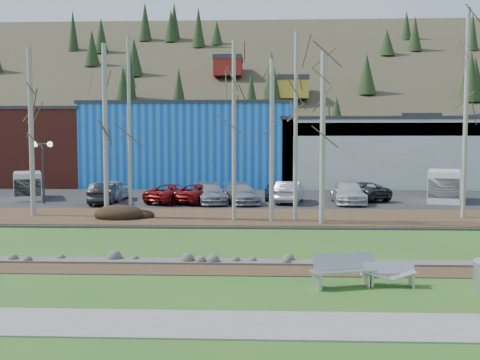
{
  "coord_description": "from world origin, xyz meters",
  "views": [
    {
      "loc": [
        1.12,
        -16.05,
        4.38
      ],
      "look_at": [
        0.03,
        10.86,
        2.5
      ],
      "focal_mm": 40.0,
      "sensor_mm": 36.0,
      "label": 1
    }
  ],
  "objects_px": {
    "seagull": "(365,273)",
    "car_4": "(275,191)",
    "car_7": "(348,193)",
    "bench_damaged": "(389,274)",
    "car_6": "(361,191)",
    "van_white": "(444,186)",
    "car_1": "(104,193)",
    "car_3": "(210,194)",
    "car_0": "(113,190)",
    "car_8": "(241,194)",
    "bench_intact": "(343,270)",
    "car_9": "(200,194)",
    "street_lamp": "(43,155)",
    "car_2": "(174,193)",
    "car_5": "(290,192)",
    "van_grey": "(28,186)"
  },
  "relations": [
    {
      "from": "car_0",
      "to": "car_4",
      "type": "bearing_deg",
      "value": -175.89
    },
    {
      "from": "car_0",
      "to": "car_7",
      "type": "height_order",
      "value": "car_0"
    },
    {
      "from": "car_7",
      "to": "bench_damaged",
      "type": "bearing_deg",
      "value": -94.21
    },
    {
      "from": "seagull",
      "to": "street_lamp",
      "type": "xyz_separation_m",
      "value": [
        -18.48,
        19.1,
        3.39
      ]
    },
    {
      "from": "car_9",
      "to": "car_3",
      "type": "bearing_deg",
      "value": -174.2
    },
    {
      "from": "seagull",
      "to": "car_5",
      "type": "xyz_separation_m",
      "value": [
        -1.39,
        20.54,
        0.75
      ]
    },
    {
      "from": "bench_intact",
      "to": "car_9",
      "type": "xyz_separation_m",
      "value": [
        -6.82,
        21.15,
        0.3
      ]
    },
    {
      "from": "bench_damaged",
      "to": "car_0",
      "type": "relative_size",
      "value": 0.35
    },
    {
      "from": "street_lamp",
      "to": "car_0",
      "type": "distance_m",
      "value": 5.48
    },
    {
      "from": "bench_damaged",
      "to": "car_2",
      "type": "distance_m",
      "value": 23.33
    },
    {
      "from": "seagull",
      "to": "car_1",
      "type": "relative_size",
      "value": 0.09
    },
    {
      "from": "car_2",
      "to": "street_lamp",
      "type": "bearing_deg",
      "value": 32.67
    },
    {
      "from": "van_white",
      "to": "car_5",
      "type": "bearing_deg",
      "value": -154.47
    },
    {
      "from": "car_1",
      "to": "car_4",
      "type": "xyz_separation_m",
      "value": [
        11.94,
        2.99,
        -0.09
      ]
    },
    {
      "from": "bench_damaged",
      "to": "car_7",
      "type": "relative_size",
      "value": 0.31
    },
    {
      "from": "street_lamp",
      "to": "car_6",
      "type": "relative_size",
      "value": 0.89
    },
    {
      "from": "bench_intact",
      "to": "bench_damaged",
      "type": "relative_size",
      "value": 1.3
    },
    {
      "from": "seagull",
      "to": "car_0",
      "type": "xyz_separation_m",
      "value": [
        -14.33,
        21.52,
        0.76
      ]
    },
    {
      "from": "bench_intact",
      "to": "car_3",
      "type": "bearing_deg",
      "value": 90.34
    },
    {
      "from": "bench_damaged",
      "to": "car_0",
      "type": "xyz_separation_m",
      "value": [
        -14.86,
        22.46,
        0.56
      ]
    },
    {
      "from": "car_6",
      "to": "van_white",
      "type": "bearing_deg",
      "value": 146.99
    },
    {
      "from": "car_3",
      "to": "car_5",
      "type": "distance_m",
      "value": 5.64
    },
    {
      "from": "bench_intact",
      "to": "car_6",
      "type": "distance_m",
      "value": 24.05
    },
    {
      "from": "car_3",
      "to": "car_8",
      "type": "relative_size",
      "value": 1.0
    },
    {
      "from": "seagull",
      "to": "car_3",
      "type": "distance_m",
      "value": 21.03
    },
    {
      "from": "car_8",
      "to": "car_4",
      "type": "bearing_deg",
      "value": 30.89
    },
    {
      "from": "seagull",
      "to": "car_6",
      "type": "distance_m",
      "value": 22.86
    },
    {
      "from": "car_0",
      "to": "car_2",
      "type": "relative_size",
      "value": 0.95
    },
    {
      "from": "seagull",
      "to": "bench_damaged",
      "type": "bearing_deg",
      "value": -56.96
    },
    {
      "from": "car_2",
      "to": "bench_damaged",
      "type": "bearing_deg",
      "value": 141.9
    },
    {
      "from": "car_4",
      "to": "car_8",
      "type": "bearing_deg",
      "value": -134.16
    },
    {
      "from": "car_1",
      "to": "van_white",
      "type": "xyz_separation_m",
      "value": [
        24.14,
        2.51,
        0.38
      ]
    },
    {
      "from": "street_lamp",
      "to": "car_2",
      "type": "distance_m",
      "value": 9.39
    },
    {
      "from": "car_5",
      "to": "car_9",
      "type": "xyz_separation_m",
      "value": [
        -6.31,
        -0.44,
        -0.1
      ]
    },
    {
      "from": "seagull",
      "to": "car_7",
      "type": "distance_m",
      "value": 20.41
    },
    {
      "from": "street_lamp",
      "to": "car_3",
      "type": "xyz_separation_m",
      "value": [
        11.49,
        0.73,
        -2.71
      ]
    },
    {
      "from": "car_1",
      "to": "car_2",
      "type": "relative_size",
      "value": 0.94
    },
    {
      "from": "car_1",
      "to": "van_grey",
      "type": "xyz_separation_m",
      "value": [
        -6.77,
        3.05,
        0.26
      ]
    },
    {
      "from": "bench_intact",
      "to": "car_3",
      "type": "distance_m",
      "value": 21.76
    },
    {
      "from": "car_9",
      "to": "car_1",
      "type": "bearing_deg",
      "value": 32.76
    },
    {
      "from": "car_0",
      "to": "car_5",
      "type": "distance_m",
      "value": 12.98
    },
    {
      "from": "bench_intact",
      "to": "car_8",
      "type": "xyz_separation_m",
      "value": [
        -3.92,
        20.88,
        0.33
      ]
    },
    {
      "from": "bench_damaged",
      "to": "car_9",
      "type": "relative_size",
      "value": 0.34
    },
    {
      "from": "car_1",
      "to": "car_3",
      "type": "distance_m",
      "value": 7.35
    },
    {
      "from": "seagull",
      "to": "car_4",
      "type": "distance_m",
      "value": 22.47
    },
    {
      "from": "bench_damaged",
      "to": "car_8",
      "type": "height_order",
      "value": "car_8"
    },
    {
      "from": "car_0",
      "to": "car_8",
      "type": "xyz_separation_m",
      "value": [
        9.53,
        -1.69,
        -0.08
      ]
    },
    {
      "from": "bench_damaged",
      "to": "car_9",
      "type": "distance_m",
      "value": 22.59
    },
    {
      "from": "car_9",
      "to": "seagull",
      "type": "bearing_deg",
      "value": 137.26
    },
    {
      "from": "bench_intact",
      "to": "van_white",
      "type": "bearing_deg",
      "value": 49.01
    }
  ]
}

